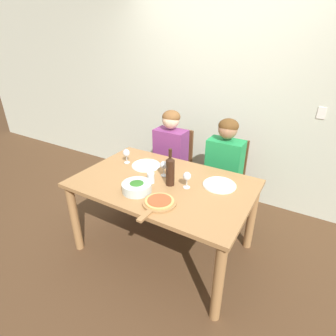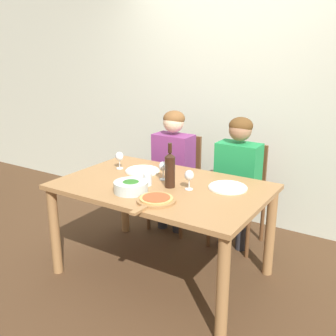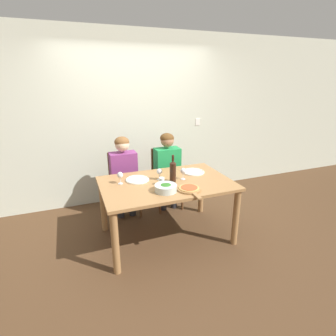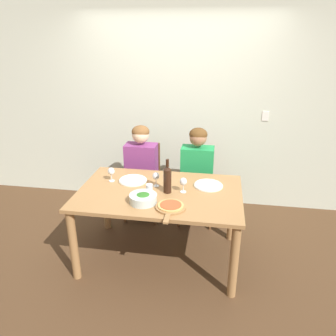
{
  "view_description": "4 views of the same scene",
  "coord_description": "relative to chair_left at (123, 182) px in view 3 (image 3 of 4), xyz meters",
  "views": [
    {
      "loc": [
        1.1,
        -1.76,
        1.94
      ],
      "look_at": [
        0.01,
        0.06,
        0.89
      ],
      "focal_mm": 28.0,
      "sensor_mm": 36.0,
      "label": 1
    },
    {
      "loc": [
        1.57,
        -2.39,
        1.79
      ],
      "look_at": [
        0.02,
        0.05,
        0.9
      ],
      "focal_mm": 42.0,
      "sensor_mm": 36.0,
      "label": 2
    },
    {
      "loc": [
        -1.05,
        -2.8,
        1.99
      ],
      "look_at": [
        0.06,
        0.11,
        0.91
      ],
      "focal_mm": 28.0,
      "sensor_mm": 36.0,
      "label": 3
    },
    {
      "loc": [
        0.55,
        -2.83,
        2.2
      ],
      "look_at": [
        0.06,
        0.15,
        0.96
      ],
      "focal_mm": 35.0,
      "sensor_mm": 36.0,
      "label": 4
    }
  ],
  "objects": [
    {
      "name": "pizza_on_board",
      "position": [
        0.53,
        -1.2,
        0.29
      ],
      "size": [
        0.27,
        0.41,
        0.04
      ],
      "color": "#9E7042",
      "rests_on": "dining_table"
    },
    {
      "name": "chair_left",
      "position": [
        0.0,
        0.0,
        0.0
      ],
      "size": [
        0.42,
        0.42,
        0.94
      ],
      "color": "brown",
      "rests_on": "ground"
    },
    {
      "name": "dining_table",
      "position": [
        0.37,
        -0.88,
        0.17
      ],
      "size": [
        1.6,
        1.02,
        0.77
      ],
      "color": "#9E7042",
      "rests_on": "ground"
    },
    {
      "name": "back_wall",
      "position": [
        0.37,
        0.5,
        0.85
      ],
      "size": [
        10.0,
        0.06,
        2.7
      ],
      "color": "beige",
      "rests_on": "ground"
    },
    {
      "name": "person_man",
      "position": [
        0.68,
        -0.11,
        0.23
      ],
      "size": [
        0.47,
        0.51,
        1.21
      ],
      "color": "#28282D",
      "rests_on": "ground"
    },
    {
      "name": "wine_glass_centre",
      "position": [
        0.32,
        -0.77,
        0.38
      ],
      "size": [
        0.07,
        0.07,
        0.15
      ],
      "color": "silver",
      "rests_on": "dining_table"
    },
    {
      "name": "dinner_plate_right",
      "position": [
        0.84,
        -0.69,
        0.28
      ],
      "size": [
        0.29,
        0.29,
        0.02
      ],
      "color": "silver",
      "rests_on": "dining_table"
    },
    {
      "name": "ground_plane",
      "position": [
        0.37,
        -0.88,
        -0.5
      ],
      "size": [
        40.0,
        40.0,
        0.0
      ],
      "primitive_type": "plane",
      "color": "#4C331E"
    },
    {
      "name": "person_woman",
      "position": [
        0.0,
        -0.11,
        0.23
      ],
      "size": [
        0.47,
        0.51,
        1.21
      ],
      "color": "#28282D",
      "rests_on": "ground"
    },
    {
      "name": "wine_glass_right",
      "position": [
        0.6,
        -0.86,
        0.38
      ],
      "size": [
        0.07,
        0.07,
        0.15
      ],
      "color": "silver",
      "rests_on": "dining_table"
    },
    {
      "name": "wine_bottle",
      "position": [
        0.45,
        -0.89,
        0.42
      ],
      "size": [
        0.08,
        0.08,
        0.34
      ],
      "color": "black",
      "rests_on": "dining_table"
    },
    {
      "name": "broccoli_bowl",
      "position": [
        0.27,
        -1.13,
        0.32
      ],
      "size": [
        0.25,
        0.25,
        0.09
      ],
      "color": "silver",
      "rests_on": "dining_table"
    },
    {
      "name": "wine_glass_left",
      "position": [
        -0.17,
        -0.73,
        0.38
      ],
      "size": [
        0.07,
        0.07,
        0.15
      ],
      "color": "silver",
      "rests_on": "dining_table"
    },
    {
      "name": "dinner_plate_left",
      "position": [
        0.05,
        -0.69,
        0.28
      ],
      "size": [
        0.29,
        0.29,
        0.02
      ],
      "color": "silver",
      "rests_on": "dining_table"
    },
    {
      "name": "chair_right",
      "position": [
        0.68,
        0.0,
        0.0
      ],
      "size": [
        0.42,
        0.42,
        0.94
      ],
      "color": "brown",
      "rests_on": "ground"
    },
    {
      "name": "water_tumbler",
      "position": [
        0.29,
        -0.95,
        0.32
      ],
      "size": [
        0.07,
        0.07,
        0.1
      ],
      "color": "silver",
      "rests_on": "dining_table"
    }
  ]
}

